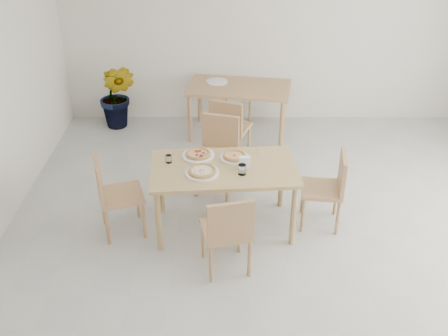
{
  "coord_description": "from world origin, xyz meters",
  "views": [
    {
      "loc": [
        -0.6,
        -4.03,
        3.45
      ],
      "look_at": [
        -0.62,
        0.64,
        0.74
      ],
      "focal_mm": 42.0,
      "sensor_mm": 36.0,
      "label": 1
    }
  ],
  "objects_px": {
    "chair_south": "(228,230)",
    "plate_mushroom": "(202,173)",
    "chair_north": "(218,149)",
    "second_table": "(239,92)",
    "main_table": "(224,174)",
    "pizza_pepperoni": "(198,154)",
    "pizza_margherita": "(234,156)",
    "tumbler_a": "(242,170)",
    "plate_empty": "(217,82)",
    "tumbler_b": "(169,159)",
    "napkin_holder": "(245,163)",
    "chair_back_s": "(229,126)",
    "plate_margherita": "(234,158)",
    "chair_east": "(330,185)",
    "chair_back_n": "(243,81)",
    "plate_pepperoni": "(198,156)",
    "potted_plant": "(118,96)",
    "chair_west": "(112,191)",
    "pizza_mushroom": "(202,171)"
  },
  "relations": [
    {
      "from": "tumbler_b",
      "to": "napkin_holder",
      "type": "relative_size",
      "value": 0.6
    },
    {
      "from": "main_table",
      "to": "tumbler_b",
      "type": "height_order",
      "value": "tumbler_b"
    },
    {
      "from": "chair_back_s",
      "to": "pizza_pepperoni",
      "type": "bearing_deg",
      "value": 95.69
    },
    {
      "from": "chair_west",
      "to": "plate_empty",
      "type": "bearing_deg",
      "value": -40.7
    },
    {
      "from": "pizza_pepperoni",
      "to": "chair_west",
      "type": "bearing_deg",
      "value": -159.39
    },
    {
      "from": "tumbler_a",
      "to": "plate_empty",
      "type": "relative_size",
      "value": 0.35
    },
    {
      "from": "plate_empty",
      "to": "main_table",
      "type": "bearing_deg",
      "value": -87.36
    },
    {
      "from": "chair_east",
      "to": "tumbler_b",
      "type": "bearing_deg",
      "value": -83.94
    },
    {
      "from": "chair_south",
      "to": "plate_mushroom",
      "type": "distance_m",
      "value": 0.71
    },
    {
      "from": "chair_west",
      "to": "chair_back_s",
      "type": "bearing_deg",
      "value": -55.97
    },
    {
      "from": "plate_pepperoni",
      "to": "plate_empty",
      "type": "xyz_separation_m",
      "value": [
        0.16,
        2.19,
        0.0
      ]
    },
    {
      "from": "main_table",
      "to": "plate_mushroom",
      "type": "xyz_separation_m",
      "value": [
        -0.22,
        -0.13,
        0.09
      ]
    },
    {
      "from": "plate_margherita",
      "to": "pizza_pepperoni",
      "type": "relative_size",
      "value": 1.07
    },
    {
      "from": "pizza_pepperoni",
      "to": "chair_east",
      "type": "bearing_deg",
      "value": -6.89
    },
    {
      "from": "plate_margherita",
      "to": "chair_back_n",
      "type": "distance_m",
      "value": 2.91
    },
    {
      "from": "pizza_margherita",
      "to": "pizza_mushroom",
      "type": "bearing_deg",
      "value": -136.14
    },
    {
      "from": "tumbler_a",
      "to": "pizza_margherita",
      "type": "bearing_deg",
      "value": 102.6
    },
    {
      "from": "plate_margherita",
      "to": "chair_north",
      "type": "bearing_deg",
      "value": 106.47
    },
    {
      "from": "chair_east",
      "to": "tumbler_a",
      "type": "relative_size",
      "value": 8.11
    },
    {
      "from": "chair_east",
      "to": "tumbler_a",
      "type": "height_order",
      "value": "chair_east"
    },
    {
      "from": "chair_south",
      "to": "tumbler_b",
      "type": "xyz_separation_m",
      "value": [
        -0.62,
        0.84,
        0.28
      ]
    },
    {
      "from": "plate_empty",
      "to": "chair_back_s",
      "type": "bearing_deg",
      "value": -80.18
    },
    {
      "from": "chair_back_s",
      "to": "plate_empty",
      "type": "height_order",
      "value": "chair_back_s"
    },
    {
      "from": "napkin_holder",
      "to": "plate_empty",
      "type": "relative_size",
      "value": 0.46
    },
    {
      "from": "pizza_pepperoni",
      "to": "tumbler_b",
      "type": "distance_m",
      "value": 0.33
    },
    {
      "from": "napkin_holder",
      "to": "chair_back_s",
      "type": "relative_size",
      "value": 0.16
    },
    {
      "from": "chair_north",
      "to": "second_table",
      "type": "bearing_deg",
      "value": 94.54
    },
    {
      "from": "tumbler_b",
      "to": "plate_pepperoni",
      "type": "bearing_deg",
      "value": 23.38
    },
    {
      "from": "plate_pepperoni",
      "to": "pizza_mushroom",
      "type": "height_order",
      "value": "pizza_mushroom"
    },
    {
      "from": "plate_margherita",
      "to": "chair_east",
      "type": "bearing_deg",
      "value": -6.96
    },
    {
      "from": "plate_margherita",
      "to": "plate_pepperoni",
      "type": "height_order",
      "value": "same"
    },
    {
      "from": "tumbler_a",
      "to": "second_table",
      "type": "relative_size",
      "value": 0.07
    },
    {
      "from": "main_table",
      "to": "pizza_mushroom",
      "type": "bearing_deg",
      "value": -153.07
    },
    {
      "from": "chair_north",
      "to": "chair_south",
      "type": "bearing_deg",
      "value": -70.26
    },
    {
      "from": "plate_pepperoni",
      "to": "second_table",
      "type": "distance_m",
      "value": 2.09
    },
    {
      "from": "chair_east",
      "to": "plate_pepperoni",
      "type": "bearing_deg",
      "value": -89.55
    },
    {
      "from": "chair_north",
      "to": "main_table",
      "type": "bearing_deg",
      "value": -69.08
    },
    {
      "from": "chair_south",
      "to": "pizza_margherita",
      "type": "bearing_deg",
      "value": -107.73
    },
    {
      "from": "plate_margherita",
      "to": "potted_plant",
      "type": "height_order",
      "value": "potted_plant"
    },
    {
      "from": "plate_pepperoni",
      "to": "chair_south",
      "type": "bearing_deg",
      "value": -72.16
    },
    {
      "from": "plate_margherita",
      "to": "plate_mushroom",
      "type": "bearing_deg",
      "value": -136.14
    },
    {
      "from": "main_table",
      "to": "chair_back_n",
      "type": "height_order",
      "value": "chair_back_n"
    },
    {
      "from": "main_table",
      "to": "pizza_pepperoni",
      "type": "xyz_separation_m",
      "value": [
        -0.27,
        0.23,
        0.11
      ]
    },
    {
      "from": "pizza_margherita",
      "to": "potted_plant",
      "type": "xyz_separation_m",
      "value": [
        -1.69,
        2.33,
        -0.28
      ]
    },
    {
      "from": "pizza_margherita",
      "to": "pizza_pepperoni",
      "type": "relative_size",
      "value": 1.1
    },
    {
      "from": "chair_south",
      "to": "plate_empty",
      "type": "distance_m",
      "value": 3.18
    },
    {
      "from": "chair_north",
      "to": "chair_west",
      "type": "height_order",
      "value": "chair_north"
    },
    {
      "from": "main_table",
      "to": "tumbler_a",
      "type": "relative_size",
      "value": 14.65
    },
    {
      "from": "chair_north",
      "to": "chair_back_s",
      "type": "distance_m",
      "value": 0.66
    },
    {
      "from": "pizza_margherita",
      "to": "plate_empty",
      "type": "height_order",
      "value": "pizza_margherita"
    }
  ]
}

